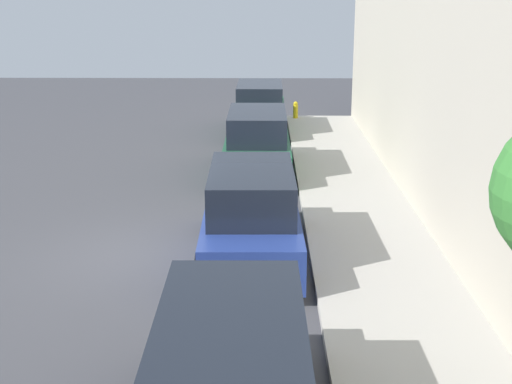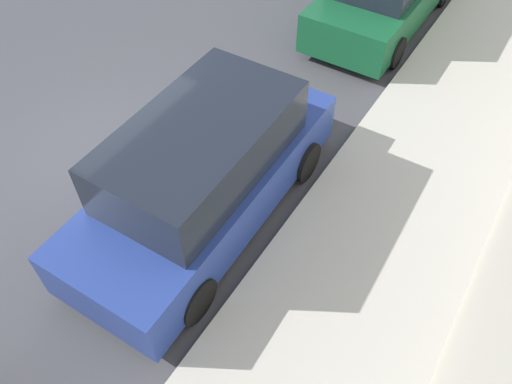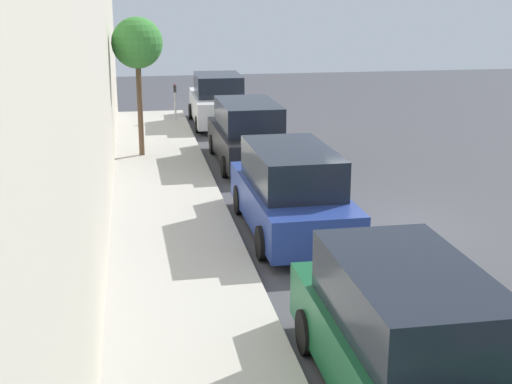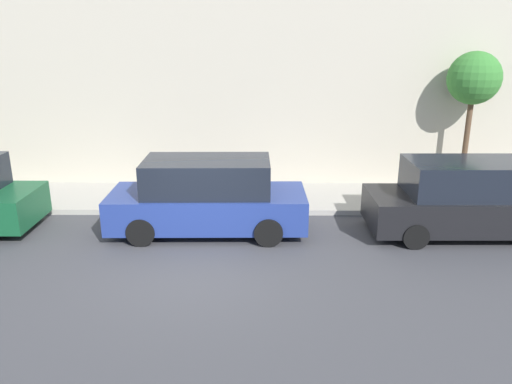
{
  "view_description": "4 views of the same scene",
  "coord_description": "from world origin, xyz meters",
  "px_view_note": "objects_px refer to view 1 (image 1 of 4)",
  "views": [
    {
      "loc": [
        2.56,
        -13.84,
        5.4
      ],
      "look_at": [
        2.38,
        1.4,
        1.0
      ],
      "focal_mm": 50.0,
      "sensor_mm": 36.0,
      "label": 1
    },
    {
      "loc": [
        5.63,
        -3.89,
        6.28
      ],
      "look_at": [
        3.18,
        -0.03,
        1.0
      ],
      "focal_mm": 35.0,
      "sensor_mm": 36.0,
      "label": 2
    },
    {
      "loc": [
        5.63,
        14.51,
        5.19
      ],
      "look_at": [
        3.1,
        0.1,
        1.0
      ],
      "focal_mm": 50.0,
      "sensor_mm": 36.0,
      "label": 3
    },
    {
      "loc": [
        -9.59,
        -1.36,
        4.83
      ],
      "look_at": [
        2.51,
        -1.27,
        1.0
      ],
      "focal_mm": 35.0,
      "sensor_mm": 36.0,
      "label": 4
    }
  ],
  "objects_px": {
    "parked_minivan_fifth": "(260,109)",
    "parked_minivan_fourth": "(257,144)",
    "fire_hydrant": "(296,110)",
    "parked_minivan_third": "(252,216)"
  },
  "relations": [
    {
      "from": "fire_hydrant",
      "to": "parked_minivan_fourth",
      "type": "bearing_deg",
      "value": -99.86
    },
    {
      "from": "parked_minivan_fifth",
      "to": "parked_minivan_fourth",
      "type": "bearing_deg",
      "value": -90.26
    },
    {
      "from": "parked_minivan_fourth",
      "to": "parked_minivan_third",
      "type": "bearing_deg",
      "value": -90.38
    },
    {
      "from": "parked_minivan_third",
      "to": "parked_minivan_fourth",
      "type": "distance_m",
      "value": 6.86
    },
    {
      "from": "parked_minivan_fifth",
      "to": "fire_hydrant",
      "type": "bearing_deg",
      "value": 59.08
    },
    {
      "from": "parked_minivan_fourth",
      "to": "fire_hydrant",
      "type": "xyz_separation_m",
      "value": [
        1.5,
        8.62,
        -0.43
      ]
    },
    {
      "from": "parked_minivan_fourth",
      "to": "fire_hydrant",
      "type": "height_order",
      "value": "parked_minivan_fourth"
    },
    {
      "from": "parked_minivan_third",
      "to": "fire_hydrant",
      "type": "xyz_separation_m",
      "value": [
        1.54,
        15.48,
        -0.43
      ]
    },
    {
      "from": "parked_minivan_fourth",
      "to": "fire_hydrant",
      "type": "bearing_deg",
      "value": 80.14
    },
    {
      "from": "fire_hydrant",
      "to": "parked_minivan_fifth",
      "type": "bearing_deg",
      "value": -120.92
    }
  ]
}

